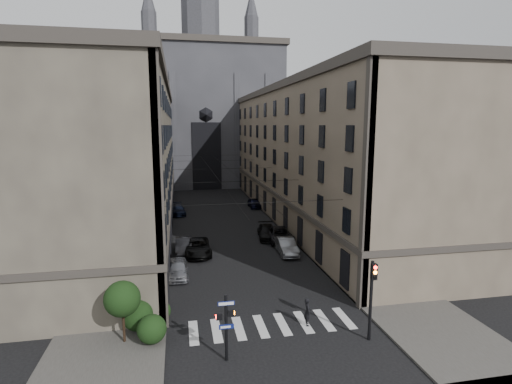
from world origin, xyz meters
TOP-DOWN VIEW (x-y plane):
  - ground at (0.00, 0.00)m, footprint 260.00×260.00m
  - sidewalk_left at (-10.50, 36.00)m, footprint 7.00×80.00m
  - sidewalk_right at (10.50, 36.00)m, footprint 7.00×80.00m
  - zebra_crossing at (0.00, 5.00)m, footprint 11.00×3.20m
  - building_left at (-13.44, 36.00)m, footprint 13.60×60.60m
  - building_right at (13.44, 36.00)m, footprint 13.60×60.60m
  - gothic_tower at (0.00, 74.96)m, footprint 35.00×23.00m
  - pedestrian_signal_left at (-3.51, 1.50)m, footprint 1.02×0.38m
  - traffic_light_right at (5.60, 1.92)m, footprint 0.34×0.50m
  - shrub_cluster at (-8.72, 5.01)m, footprint 3.90×4.40m
  - tram_wires at (0.00, 35.63)m, footprint 14.00×60.00m
  - car_left_near at (-6.20, 15.10)m, footprint 1.82×4.49m
  - car_left_midnear at (-5.59, 21.95)m, footprint 1.74×4.84m
  - car_left_midfar at (-4.20, 21.04)m, footprint 2.79×5.88m
  - car_left_far at (-6.20, 40.86)m, footprint 2.63×5.37m
  - car_right_near at (5.03, 19.57)m, footprint 1.94×5.05m
  - car_right_midnear at (5.41, 23.98)m, footprint 2.88×5.98m
  - car_right_midfar at (4.35, 25.63)m, footprint 2.76×5.53m
  - car_right_far at (6.20, 43.67)m, footprint 1.85×4.43m
  - pedestrian at (2.38, 4.56)m, footprint 0.55×0.75m

SIDE VIEW (x-z plane):
  - ground at x=0.00m, z-range 0.00..0.00m
  - zebra_crossing at x=0.00m, z-range 0.00..0.01m
  - sidewalk_left at x=-10.50m, z-range 0.00..0.15m
  - sidewalk_right at x=10.50m, z-range 0.00..0.15m
  - car_right_far at x=6.20m, z-range 0.00..1.50m
  - car_left_far at x=-6.20m, z-range 0.00..1.50m
  - car_left_near at x=-6.20m, z-range 0.00..1.53m
  - car_right_midfar at x=4.35m, z-range 0.00..1.54m
  - car_left_midnear at x=-5.59m, z-range 0.00..1.59m
  - car_left_midfar at x=-4.20m, z-range 0.00..1.62m
  - car_right_midnear at x=5.41m, z-range 0.00..1.64m
  - car_right_near at x=5.03m, z-range 0.00..1.64m
  - pedestrian at x=2.38m, z-range 0.00..1.91m
  - shrub_cluster at x=-8.72m, z-range -0.15..3.75m
  - pedestrian_signal_left at x=-3.51m, z-range 0.32..4.32m
  - traffic_light_right at x=5.60m, z-range 0.69..5.89m
  - tram_wires at x=0.00m, z-range 7.03..7.46m
  - building_left at x=-13.44m, z-range -0.08..18.77m
  - building_right at x=13.44m, z-range -0.08..18.77m
  - gothic_tower at x=0.00m, z-range -11.20..46.80m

